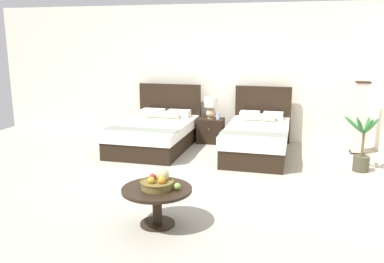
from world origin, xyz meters
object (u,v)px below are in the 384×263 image
table_lamp (211,106)px  bed_near_corner (257,138)px  vase (218,116)px  loose_apple (177,186)px  floor_lamp_corner (360,118)px  fruit_bowl (158,182)px  nightstand (211,131)px  bed_near_window (155,133)px  coffee_table (157,197)px  potted_palm (362,152)px

table_lamp → bed_near_corner: bearing=-34.6°
vase → loose_apple: bearing=-86.6°
vase → floor_lamp_corner: size_ratio=0.10×
table_lamp → loose_apple: bearing=-84.4°
vase → loose_apple: 3.96m
bed_near_corner → fruit_bowl: size_ratio=5.66×
bed_near_corner → nightstand: bearing=146.1°
fruit_bowl → loose_apple: bearing=0.1°
bed_near_window → nightstand: (0.99, 0.69, -0.04)m
bed_near_corner → coffee_table: size_ratio=2.69×
bed_near_window → coffee_table: 3.50m
floor_lamp_corner → nightstand: bearing=176.8°
table_lamp → potted_palm: 3.11m
bed_near_window → floor_lamp_corner: bearing=7.7°
fruit_bowl → table_lamp: bearing=92.4°
vase → coffee_table: bearing=-90.2°
bed_near_window → coffee_table: size_ratio=2.66×
fruit_bowl → loose_apple: 0.23m
bed_near_window → fruit_bowl: bearing=-70.7°
bed_near_corner → fruit_bowl: (-0.86, -3.30, 0.21)m
bed_near_corner → nightstand: bed_near_corner is taller
floor_lamp_corner → bed_near_window: bearing=-172.3°
loose_apple → potted_palm: 3.59m
vase → fruit_bowl: fruit_bowl is taller
bed_near_window → bed_near_corner: size_ratio=0.99×
table_lamp → floor_lamp_corner: bearing=-3.6°
bed_near_corner → table_lamp: (-1.03, 0.71, 0.46)m
coffee_table → potted_palm: bearing=45.7°
potted_palm → loose_apple: bearing=-131.5°
nightstand → loose_apple: loose_apple is taller
bed_near_window → nightstand: bed_near_window is taller
fruit_bowl → potted_palm: bearing=45.8°
bed_near_corner → vase: (-0.87, 0.65, 0.26)m
vase → loose_apple: size_ratio=1.65×
nightstand → floor_lamp_corner: bearing=-3.2°
nightstand → coffee_table: nightstand is taller
nightstand → vase: (0.16, -0.04, 0.32)m
bed_near_window → table_lamp: size_ratio=4.84×
table_lamp → vase: bearing=-20.3°
table_lamp → potted_palm: size_ratio=0.48×
nightstand → bed_near_window: bearing=-145.3°
bed_near_window → coffee_table: bearing=-70.9°
bed_near_corner → floor_lamp_corner: (1.86, 0.53, 0.37)m
nightstand → floor_lamp_corner: floor_lamp_corner is taller
floor_lamp_corner → potted_palm: bearing=-95.6°
bed_near_corner → vase: 1.11m
bed_near_corner → potted_palm: bearing=-19.4°
loose_apple → bed_near_window: bearing=112.8°
table_lamp → potted_palm: bearing=-25.5°
nightstand → table_lamp: size_ratio=1.21×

